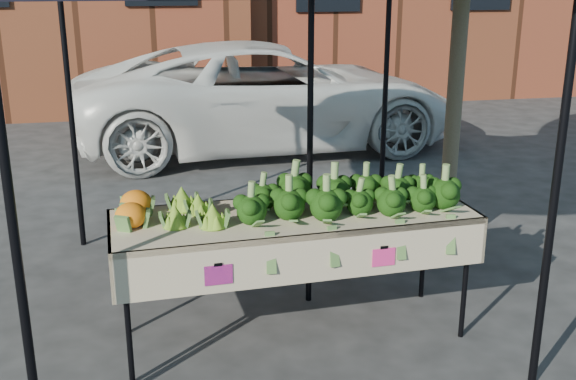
{
  "coord_description": "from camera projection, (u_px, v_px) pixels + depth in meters",
  "views": [
    {
      "loc": [
        -0.79,
        -4.04,
        2.41
      ],
      "look_at": [
        0.1,
        0.34,
        1.0
      ],
      "focal_mm": 42.77,
      "sensor_mm": 36.0,
      "label": 1
    }
  ],
  "objects": [
    {
      "name": "cauliflower_pair",
      "position": [
        133.0,
        207.0,
        4.37
      ],
      "size": [
        0.23,
        0.43,
        0.18
      ],
      "primitive_type": "ellipsoid",
      "color": "orange",
      "rests_on": "table"
    },
    {
      "name": "romanesco_cluster",
      "position": [
        192.0,
        203.0,
        4.41
      ],
      "size": [
        0.43,
        0.57,
        0.2
      ],
      "primitive_type": "ellipsoid",
      "color": "#71AD2A",
      "rests_on": "table"
    },
    {
      "name": "table",
      "position": [
        294.0,
        276.0,
        4.67
      ],
      "size": [
        2.44,
        0.93,
        0.9
      ],
      "color": "beige",
      "rests_on": "ground"
    },
    {
      "name": "ground",
      "position": [
        284.0,
        346.0,
        4.65
      ],
      "size": [
        90.0,
        90.0,
        0.0
      ],
      "primitive_type": "plane",
      "color": "#262628"
    },
    {
      "name": "broccoli_heap",
      "position": [
        346.0,
        190.0,
        4.58
      ],
      "size": [
        1.54,
        0.57,
        0.27
      ],
      "primitive_type": "ellipsoid",
      "color": "black",
      "rests_on": "table"
    },
    {
      "name": "street_tree",
      "position": [
        460.0,
        27.0,
        5.69
      ],
      "size": [
        2.02,
        2.02,
        3.98
      ],
      "primitive_type": null,
      "color": "#1E4C14",
      "rests_on": "ground"
    },
    {
      "name": "canopy",
      "position": [
        260.0,
        126.0,
        4.91
      ],
      "size": [
        3.16,
        3.16,
        2.74
      ],
      "primitive_type": null,
      "color": "black",
      "rests_on": "ground"
    }
  ]
}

